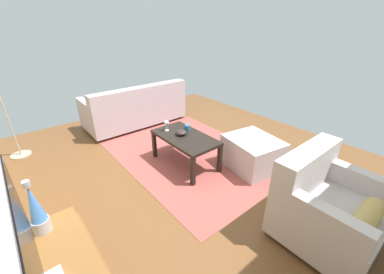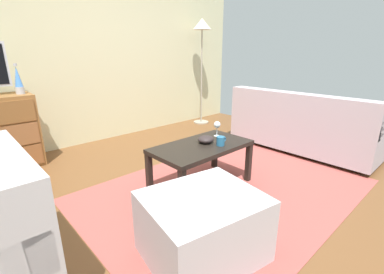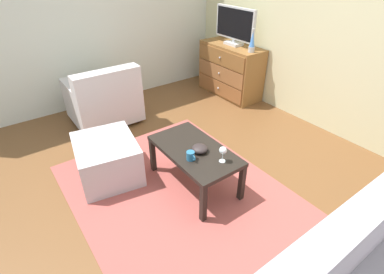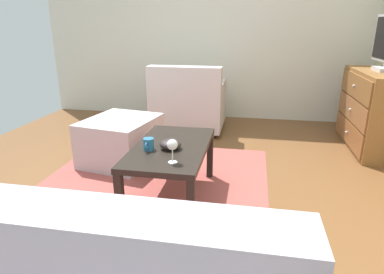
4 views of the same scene
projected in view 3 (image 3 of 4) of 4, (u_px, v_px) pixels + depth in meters
The scene contains 13 objects.
ground_plane at pixel (189, 182), 3.11m from camera, with size 5.46×4.83×0.05m, color brown.
wall_accent_rear at pixel (338, 19), 3.43m from camera, with size 5.46×0.12×2.77m, color beige.
wall_plain_left at pixel (85, 9), 4.05m from camera, with size 0.12×4.83×2.77m, color silver.
area_rug at pixel (184, 199), 2.86m from camera, with size 2.60×1.90×0.01m, color #A14B44.
dresser at pixel (230, 70), 4.78m from camera, with size 1.11×0.49×0.83m.
tv at pixel (235, 25), 4.41m from camera, with size 0.80×0.18×0.56m.
lava_lamp at pixel (252, 42), 4.15m from camera, with size 0.09×0.09×0.33m.
coffee_table at pixel (194, 153), 2.85m from camera, with size 0.95×0.52×0.44m.
wine_glass at pixel (223, 151), 2.59m from camera, with size 0.07×0.07×0.16m.
mug at pixel (191, 156), 2.65m from camera, with size 0.11×0.08×0.08m.
bowl_decorative at pixel (200, 149), 2.76m from camera, with size 0.15×0.15×0.07m, color #2D2323.
armchair at pixel (104, 100), 3.99m from camera, with size 0.80×0.86×0.83m.
ottoman at pixel (107, 159), 3.05m from camera, with size 0.70×0.60×0.43m, color #BDB4B8.
Camera 3 is at (1.93, -1.36, 2.05)m, focal length 27.13 mm.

